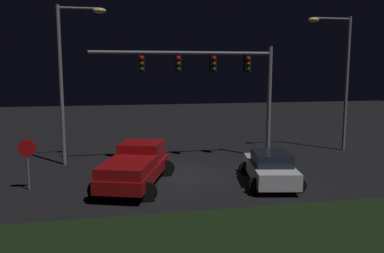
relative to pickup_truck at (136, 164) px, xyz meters
The scene contains 8 objects.
ground_plane 3.34m from the pickup_truck, 27.72° to the left, with size 80.00×80.00×0.00m, color black.
grass_median 7.60m from the pickup_truck, 68.01° to the right, with size 20.12×5.95×0.10m, color black.
pickup_truck is the anchor object (origin of this frame).
car_sedan 6.12m from the pickup_truck, ahead, with size 3.01×4.66×1.51m.
traffic_signal_gantry 7.56m from the pickup_truck, 42.80° to the left, with size 10.32×0.56×6.50m.
street_lamp_left 7.22m from the pickup_truck, 122.83° to the left, with size 2.59×0.44×8.55m.
street_lamp_right 14.82m from the pickup_truck, 22.47° to the left, with size 2.91×0.44×8.44m.
stop_sign 4.65m from the pickup_truck, behind, with size 0.76×0.08×2.23m.
Camera 1 is at (-3.83, -19.22, 5.22)m, focal length 37.58 mm.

